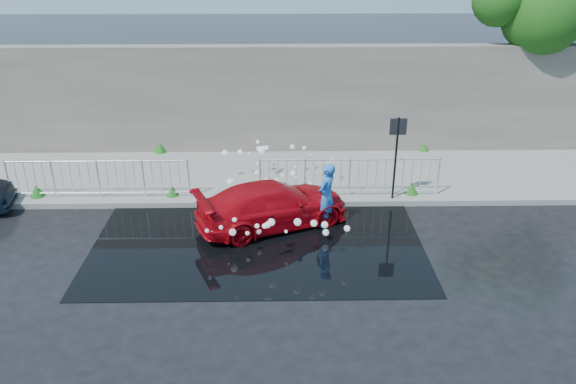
% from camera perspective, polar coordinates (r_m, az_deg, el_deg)
% --- Properties ---
extents(ground, '(90.00, 90.00, 0.00)m').
position_cam_1_polar(ground, '(13.07, -5.40, -7.18)').
color(ground, black).
rests_on(ground, ground).
extents(pavement, '(30.00, 4.00, 0.15)m').
position_cam_1_polar(pavement, '(17.48, -4.29, 1.70)').
color(pavement, slate).
rests_on(pavement, ground).
extents(curb, '(30.00, 0.25, 0.16)m').
position_cam_1_polar(curb, '(15.66, -4.66, -1.13)').
color(curb, slate).
rests_on(curb, ground).
extents(retaining_wall, '(30.00, 0.60, 3.50)m').
position_cam_1_polar(retaining_wall, '(18.96, -4.12, 9.40)').
color(retaining_wall, '#5A544C').
rests_on(retaining_wall, pavement).
extents(puddle, '(8.00, 5.00, 0.01)m').
position_cam_1_polar(puddle, '(13.90, -3.05, -4.99)').
color(puddle, black).
rests_on(puddle, ground).
extents(sign_post, '(0.45, 0.06, 2.50)m').
position_cam_1_polar(sign_post, '(15.41, 10.98, 4.68)').
color(sign_post, black).
rests_on(sign_post, ground).
extents(tree, '(5.01, 2.67, 6.38)m').
position_cam_1_polar(tree, '(20.59, 25.55, 16.69)').
color(tree, '#332114').
rests_on(tree, ground).
extents(railing_left, '(5.05, 0.05, 1.10)m').
position_cam_1_polar(railing_left, '(16.46, -18.71, 1.40)').
color(railing_left, silver).
rests_on(railing_left, pavement).
extents(railing_right, '(5.05, 0.05, 1.10)m').
position_cam_1_polar(railing_right, '(15.80, 6.26, 1.64)').
color(railing_right, silver).
rests_on(railing_right, pavement).
extents(weeds, '(12.17, 3.93, 0.41)m').
position_cam_1_polar(weeds, '(16.87, -5.19, 1.71)').
color(weeds, '#1B4E14').
rests_on(weeds, pavement).
extents(water_spray, '(3.36, 5.69, 1.06)m').
position_cam_1_polar(water_spray, '(14.85, -1.56, 0.36)').
color(water_spray, white).
rests_on(water_spray, ground).
extents(red_car, '(4.28, 3.06, 1.15)m').
position_cam_1_polar(red_car, '(14.39, -1.55, -1.30)').
color(red_car, '#AB0610').
rests_on(red_car, ground).
extents(person, '(0.69, 0.75, 1.71)m').
position_cam_1_polar(person, '(14.26, 3.93, -0.35)').
color(person, blue).
rests_on(person, ground).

